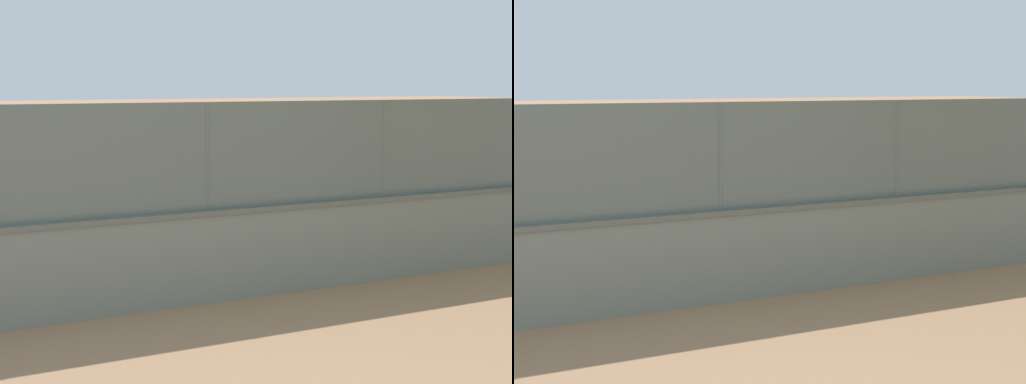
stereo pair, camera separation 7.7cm
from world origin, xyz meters
TOP-DOWN VIEW (x-y plane):
  - ground_plane at (0.00, 0.00)m, footprint 260.00×260.00m
  - perimeter_wall at (-1.72, 10.13)m, footprint 30.53×1.52m
  - fence_panel_on_wall at (-1.72, 10.13)m, footprint 29.98×1.20m
  - player_crossing_court at (-2.12, 5.00)m, footprint 1.29×0.80m
  - player_foreground_swinging at (-4.07, 5.36)m, footprint 1.07×0.86m
  - sports_ball at (-2.15, 7.42)m, footprint 0.19×0.19m

SIDE VIEW (x-z plane):
  - ground_plane at x=0.00m, z-range 0.00..0.00m
  - sports_ball at x=-2.15m, z-range 0.00..0.19m
  - perimeter_wall at x=-1.72m, z-range 0.01..1.48m
  - player_foreground_swinging at x=-4.07m, z-range 0.14..1.74m
  - player_crossing_court at x=-2.12m, z-range 0.16..1.88m
  - fence_panel_on_wall at x=-1.72m, z-range 1.47..3.15m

